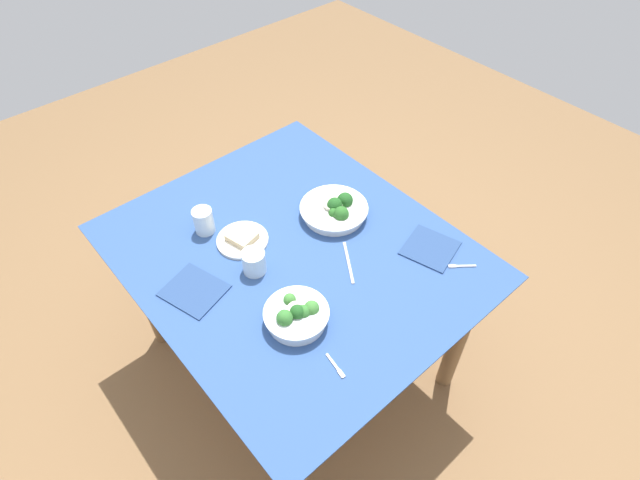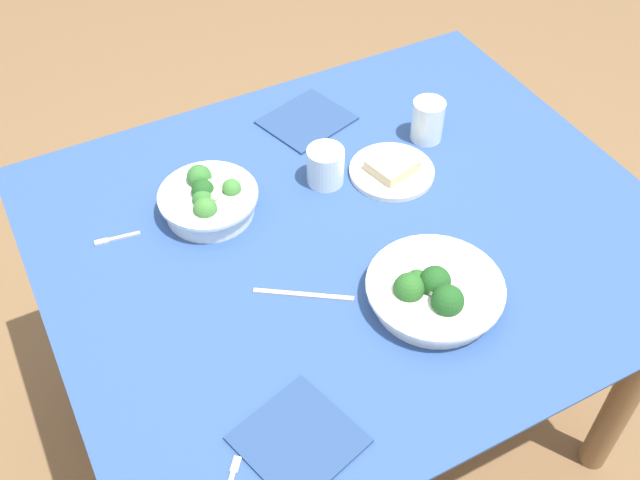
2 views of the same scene
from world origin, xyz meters
name	(u,v)px [view 1 (image 1 of 2)]	position (x,y,z in m)	size (l,w,h in m)	color
ground_plane	(299,357)	(0.00, 0.00, 0.00)	(6.00, 6.00, 0.00)	brown
dining_table	(294,270)	(0.00, 0.00, 0.65)	(1.29, 1.09, 0.76)	#2D4C84
broccoli_bowl_far	(297,315)	(-0.25, 0.19, 0.79)	(0.21, 0.21, 0.09)	white
broccoli_bowl_near	(335,210)	(0.04, -0.24, 0.79)	(0.27, 0.27, 0.09)	white
bread_side_plate	(242,239)	(0.16, 0.11, 0.77)	(0.19, 0.19, 0.04)	silver
water_glass_center	(254,262)	(0.02, 0.16, 0.80)	(0.08, 0.08, 0.09)	silver
water_glass_side	(204,221)	(0.30, 0.19, 0.81)	(0.08, 0.08, 0.10)	silver
fork_by_far_bowl	(461,266)	(-0.46, -0.40, 0.76)	(0.07, 0.08, 0.00)	#B7B7BC
fork_by_near_bowl	(336,367)	(-0.46, 0.20, 0.76)	(0.10, 0.02, 0.00)	#B7B7BC
table_knife_left	(348,262)	(-0.18, -0.11, 0.76)	(0.20, 0.01, 0.00)	#B7B7BC
napkin_folded_upper	(194,290)	(0.08, 0.37, 0.76)	(0.20, 0.17, 0.01)	navy
napkin_folded_lower	(430,248)	(-0.33, -0.39, 0.76)	(0.18, 0.18, 0.01)	navy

